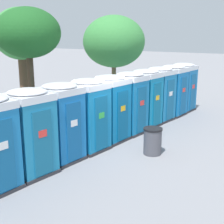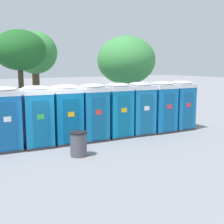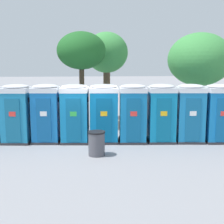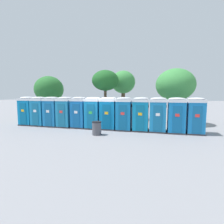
% 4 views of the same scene
% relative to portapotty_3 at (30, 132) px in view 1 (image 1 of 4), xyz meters
% --- Properties ---
extents(ground_plane, '(120.00, 120.00, 0.00)m').
position_rel_portapotty_3_xyz_m(ground_plane, '(3.13, -0.24, -1.28)').
color(ground_plane, gray).
extents(portapotty_3, '(1.32, 1.32, 2.54)m').
position_rel_portapotty_3_xyz_m(portapotty_3, '(0.00, 0.00, 0.00)').
color(portapotty_3, '#2D2D33').
rests_on(portapotty_3, ground).
extents(portapotty_4, '(1.26, 1.29, 2.54)m').
position_rel_portapotty_3_xyz_m(portapotty_4, '(1.26, -0.03, 0.00)').
color(portapotty_4, '#2D2D33').
rests_on(portapotty_4, ground).
extents(portapotty_5, '(1.29, 1.30, 2.54)m').
position_rel_portapotty_3_xyz_m(portapotty_5, '(2.50, -0.18, 0.00)').
color(portapotty_5, '#2D2D33').
rests_on(portapotty_5, ground).
extents(portapotty_6, '(1.31, 1.27, 2.54)m').
position_rel_portapotty_3_xyz_m(portapotty_6, '(3.76, -0.25, -0.00)').
color(portapotty_6, '#2D2D33').
rests_on(portapotty_6, ground).
extents(portapotty_7, '(1.26, 1.29, 2.54)m').
position_rel_portapotty_3_xyz_m(portapotty_7, '(5.01, -0.37, 0.00)').
color(portapotty_7, '#2D2D33').
rests_on(portapotty_7, ground).
extents(portapotty_8, '(1.24, 1.27, 2.54)m').
position_rel_portapotty_3_xyz_m(portapotty_8, '(6.26, -0.44, 0.00)').
color(portapotty_8, '#2D2D33').
rests_on(portapotty_8, ground).
extents(portapotty_9, '(1.31, 1.32, 2.54)m').
position_rel_portapotty_3_xyz_m(portapotty_9, '(7.51, -0.52, 0.00)').
color(portapotty_9, '#2D2D33').
rests_on(portapotty_9, ground).
extents(portapotty_10, '(1.27, 1.27, 2.54)m').
position_rel_portapotty_3_xyz_m(portapotty_10, '(8.76, -0.66, -0.00)').
color(portapotty_10, '#2D2D33').
rests_on(portapotty_10, ground).
extents(portapotty_11, '(1.23, 1.26, 2.54)m').
position_rel_portapotty_3_xyz_m(portapotty_11, '(10.02, -0.70, 0.00)').
color(portapotty_11, '#2D2D33').
rests_on(portapotty_11, ground).
extents(street_tree_0, '(2.52, 2.52, 5.23)m').
position_rel_portapotty_3_xyz_m(street_tree_0, '(4.27, 5.15, 2.66)').
color(street_tree_0, brown).
rests_on(street_tree_0, ground).
extents(street_tree_2, '(3.50, 3.50, 5.06)m').
position_rel_portapotty_3_xyz_m(street_tree_2, '(9.26, 3.24, 2.32)').
color(street_tree_2, brown).
rests_on(street_tree_2, ground).
extents(street_tree_3, '(2.55, 2.55, 5.04)m').
position_rel_portapotty_3_xyz_m(street_tree_3, '(2.80, 2.98, 2.74)').
color(street_tree_3, '#4C3826').
rests_on(street_tree_3, ground).
extents(trash_can, '(0.65, 0.65, 0.92)m').
position_rel_portapotty_3_xyz_m(trash_can, '(3.35, -2.26, -0.82)').
color(trash_can, '#4C4C54').
rests_on(trash_can, ground).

